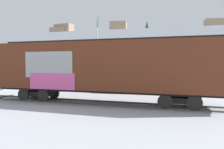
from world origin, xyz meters
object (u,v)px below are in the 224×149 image
object	(u,v)px
flagpole	(97,41)
parked_car_red	(133,83)
freight_car	(102,67)
parked_car_green	(82,82)

from	to	relation	value
flagpole	parked_car_red	bearing A→B (deg)	-29.31
freight_car	flagpole	xyz separation A→B (m)	(-3.56, 9.00, 2.70)
flagpole	parked_car_green	size ratio (longest dim) A/B	1.86
parked_car_green	parked_car_red	size ratio (longest dim) A/B	0.99
parked_car_green	parked_car_red	distance (m)	5.30
parked_car_green	parked_car_red	xyz separation A→B (m)	(5.29, -0.21, 0.04)
parked_car_green	freight_car	bearing A→B (deg)	-56.63
flagpole	parked_car_red	size ratio (longest dim) A/B	1.84
flagpole	parked_car_green	distance (m)	5.02
parked_car_green	parked_car_red	world-z (taller)	parked_car_red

